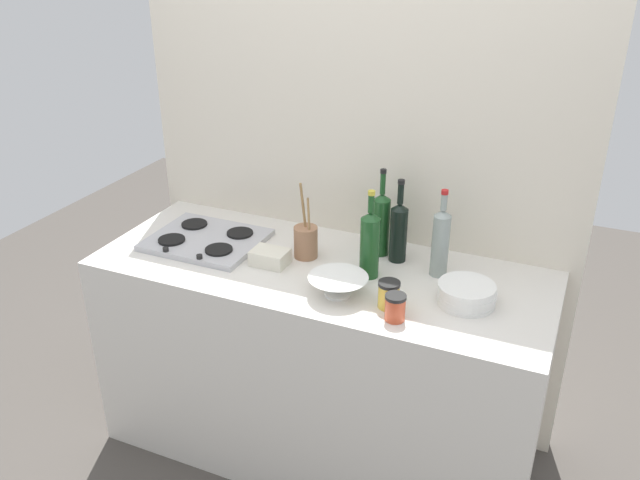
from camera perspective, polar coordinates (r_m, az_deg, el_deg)
ground_plane at (r=3.14m, az=0.00°, el=-17.01°), size 6.00×6.00×0.00m
counter_block at (r=2.85m, az=0.00°, el=-10.37°), size 1.80×0.70×0.90m
backsplash_panel at (r=2.85m, az=3.06°, el=3.98°), size 1.90×0.06×2.14m
stovetop_hob at (r=2.84m, az=-9.72°, el=0.03°), size 0.46×0.38×0.04m
plate_stack at (r=2.41m, az=12.47°, el=-4.52°), size 0.21×0.21×0.08m
wine_bottle_leftmost at (r=2.54m, az=10.29°, el=-0.12°), size 0.07×0.07×0.35m
wine_bottle_mid_left at (r=2.63m, az=6.75°, el=0.82°), size 0.07×0.07×0.34m
wine_bottle_mid_right at (r=2.49m, az=4.29°, el=-0.28°), size 0.07×0.07×0.35m
wine_bottle_rightmost at (r=2.67m, az=5.26°, el=1.48°), size 0.07×0.07×0.36m
mixing_bowl at (r=2.41m, az=1.56°, el=-3.87°), size 0.22×0.22×0.07m
butter_dish at (r=2.63m, az=-4.31°, el=-1.48°), size 0.14×0.10×0.06m
utensil_crock at (r=2.66m, az=-1.23°, el=-0.10°), size 0.10×0.10×0.31m
condiment_jar_front at (r=2.27m, az=6.46°, el=-5.75°), size 0.07×0.07×0.10m
condiment_jar_rear at (r=2.34m, az=5.91°, el=-4.67°), size 0.08×0.08×0.10m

